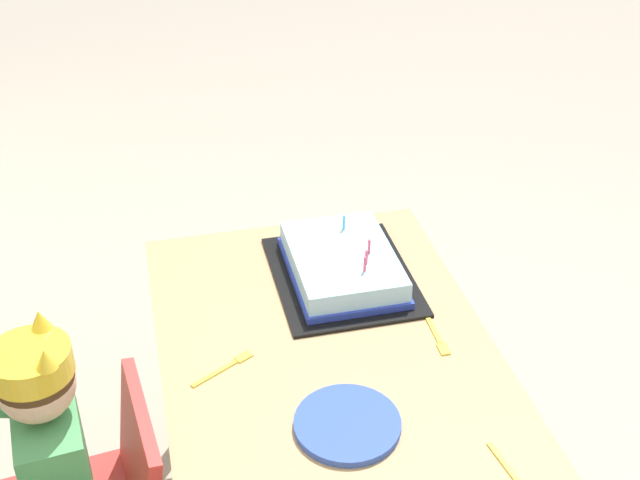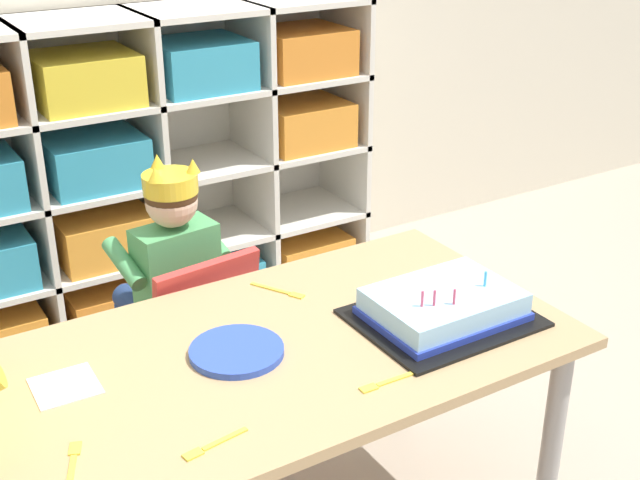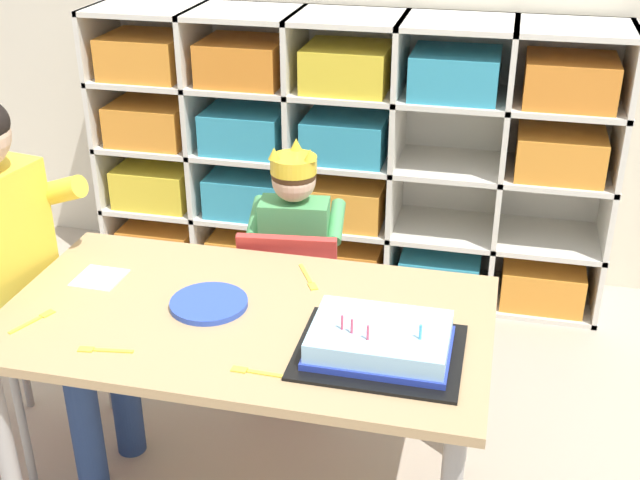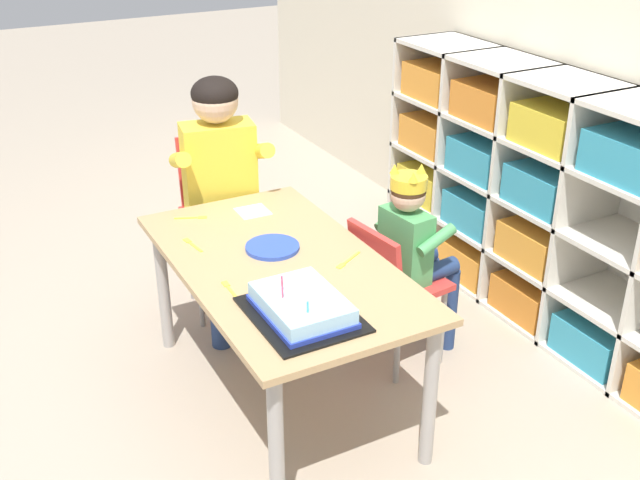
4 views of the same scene
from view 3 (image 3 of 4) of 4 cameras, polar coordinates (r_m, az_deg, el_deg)
storage_cubby_shelf at (r=3.19m, az=0.82°, el=5.57°), size 1.99×0.35×1.08m
activity_table at (r=2.08m, az=-5.18°, el=-6.90°), size 1.21×0.68×0.59m
classroom_chair_blue at (r=2.55m, az=-1.94°, el=-3.66°), size 0.35×0.35×0.62m
child_with_crown at (r=2.57m, az=-1.64°, el=0.33°), size 0.31×0.32×0.84m
adult_helper_seated at (r=2.31m, az=-20.69°, el=-0.55°), size 0.46×0.44×1.07m
birthday_cake_on_tray at (r=1.88m, az=4.20°, el=-7.14°), size 0.38×0.31×0.11m
paper_plate_stack at (r=2.08m, az=-7.77°, el=-4.41°), size 0.20×0.20×0.01m
paper_napkin_square at (r=2.27m, az=-15.14°, el=-2.56°), size 0.12×0.12×0.00m
fork_by_napkin at (r=2.12m, az=-19.28°, el=-5.30°), size 0.06×0.12×0.00m
fork_beside_plate_stack at (r=1.96m, az=-15.00°, el=-7.43°), size 0.13×0.03×0.00m
fork_near_cake_tray at (r=2.18m, az=-0.82°, el=-2.71°), size 0.08×0.13×0.00m
fork_at_table_front_edge at (r=1.83m, az=-4.64°, el=-9.16°), size 0.12×0.02×0.00m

